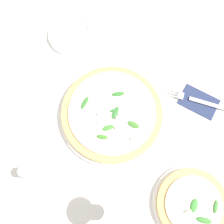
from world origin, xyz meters
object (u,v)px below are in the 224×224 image
object	(u,v)px
fork	(197,100)
shaker_pepper	(26,172)
pizza_arugula_main	(112,113)
pizza_personal_side	(192,205)
wine_glass	(120,217)
side_plate_white	(69,35)

from	to	relation	value
fork	shaker_pepper	bearing A→B (deg)	41.52
pizza_arugula_main	pizza_personal_side	size ratio (longest dim) A/B	1.50
pizza_arugula_main	wine_glass	bearing A→B (deg)	135.12
side_plate_white	shaker_pepper	size ratio (longest dim) A/B	2.31
pizza_arugula_main	shaker_pepper	bearing A→B (deg)	77.81
fork	side_plate_white	distance (m)	0.50
fork	side_plate_white	world-z (taller)	side_plate_white
pizza_arugula_main	pizza_personal_side	world-z (taller)	pizza_personal_side
pizza_arugula_main	wine_glass	distance (m)	0.32
side_plate_white	shaker_pepper	distance (m)	0.49
pizza_arugula_main	pizza_personal_side	xyz separation A→B (m)	(-0.35, 0.05, -0.00)
pizza_personal_side	shaker_pepper	xyz separation A→B (m)	(0.42, 0.25, 0.02)
wine_glass	shaker_pepper	xyz separation A→B (m)	(0.28, 0.09, -0.09)
pizza_arugula_main	wine_glass	xyz separation A→B (m)	(-0.21, 0.21, 0.11)
pizza_personal_side	side_plate_white	world-z (taller)	pizza_personal_side
wine_glass	shaker_pepper	bearing A→B (deg)	18.21
pizza_arugula_main	shaker_pepper	size ratio (longest dim) A/B	5.06
pizza_personal_side	fork	xyz separation A→B (m)	(0.18, -0.27, -0.01)
fork	pizza_personal_side	bearing A→B (deg)	99.41
wine_glass	fork	world-z (taller)	wine_glass
pizza_personal_side	wine_glass	xyz separation A→B (m)	(0.14, 0.16, 0.11)
pizza_personal_side	side_plate_white	xyz separation A→B (m)	(0.66, -0.18, -0.01)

